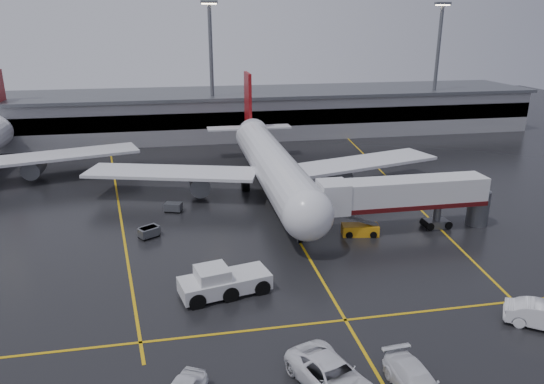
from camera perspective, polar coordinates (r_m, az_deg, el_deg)
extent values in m
plane|color=black|center=(60.06, 1.52, -2.90)|extent=(220.00, 220.00, 0.00)
cube|color=gold|center=(60.06, 1.52, -2.89)|extent=(0.25, 90.00, 0.02)
cube|color=gold|center=(41.12, 8.23, -14.01)|extent=(60.00, 0.25, 0.02)
cube|color=gold|center=(68.68, -16.87, -0.90)|extent=(9.99, 69.35, 0.02)
cube|color=gold|center=(74.53, 13.50, 0.92)|extent=(7.57, 69.64, 0.02)
cube|color=gray|center=(104.82, -4.09, 8.70)|extent=(120.00, 18.00, 8.00)
cube|color=black|center=(96.13, -3.46, 8.11)|extent=(120.00, 0.40, 3.00)
cube|color=#595B60|center=(104.16, -4.15, 11.03)|extent=(122.00, 19.00, 0.60)
cylinder|color=#595B60|center=(97.27, -6.77, 12.90)|extent=(0.70, 0.70, 25.00)
cube|color=#595B60|center=(96.85, -7.08, 20.40)|extent=(3.00, 1.20, 0.50)
cube|color=#FFE5B2|center=(96.84, -7.07, 20.22)|extent=(2.60, 0.90, 0.20)
cylinder|color=#595B60|center=(110.08, 17.92, 12.82)|extent=(0.70, 0.70, 25.00)
cube|color=#595B60|center=(109.71, 18.61, 19.41)|extent=(3.00, 1.20, 0.50)
cube|color=#FFE5B2|center=(109.70, 18.59, 19.25)|extent=(2.60, 0.90, 0.20)
cylinder|color=silver|center=(66.15, 0.08, 3.00)|extent=(5.20, 36.00, 5.20)
sphere|color=silver|center=(49.48, 4.02, -2.56)|extent=(5.20, 5.20, 5.20)
cone|color=silver|center=(86.16, -2.57, 7.09)|extent=(4.94, 8.00, 4.94)
cube|color=maroon|center=(86.29, -2.72, 10.41)|extent=(0.50, 5.50, 8.50)
cube|color=silver|center=(86.12, -2.58, 7.22)|extent=(14.00, 3.00, 0.25)
cube|color=silver|center=(67.20, -11.21, 2.17)|extent=(22.80, 11.83, 0.40)
cube|color=silver|center=(71.70, 10.05, 3.28)|extent=(22.80, 11.83, 0.40)
cylinder|color=#595B60|center=(66.69, -8.13, 0.96)|extent=(2.60, 4.50, 2.60)
cylinder|color=#595B60|center=(70.03, 7.58, 1.85)|extent=(2.60, 4.50, 2.60)
cylinder|color=#595B60|center=(53.38, 3.13, -4.62)|extent=(0.56, 0.56, 2.00)
cylinder|color=#595B60|center=(69.41, -2.98, 0.97)|extent=(0.56, 0.56, 2.00)
cylinder|color=#595B60|center=(70.51, 2.17, 1.27)|extent=(0.56, 0.56, 2.00)
cylinder|color=black|center=(53.60, 3.11, -5.15)|extent=(0.40, 1.10, 1.10)
cylinder|color=black|center=(69.55, -2.98, 0.62)|extent=(1.00, 1.40, 1.40)
cylinder|color=black|center=(70.65, 2.17, 0.92)|extent=(1.00, 1.40, 1.40)
cone|color=silver|center=(101.62, -27.98, 6.72)|extent=(4.94, 8.00, 4.94)
cube|color=silver|center=(101.59, -27.99, 6.83)|extent=(14.00, 3.00, 0.25)
cube|color=silver|center=(80.60, -22.68, 3.82)|extent=(22.80, 11.83, 0.40)
cylinder|color=#595B60|center=(80.81, -25.12, 2.49)|extent=(2.60, 4.50, 2.60)
cube|color=silver|center=(56.97, 14.75, -0.04)|extent=(18.00, 3.20, 3.00)
cube|color=#470C0E|center=(57.39, 14.64, -1.27)|extent=(18.00, 3.30, 0.50)
cube|color=silver|center=(54.03, 6.85, -0.56)|extent=(3.00, 3.40, 3.30)
cylinder|color=#595B60|center=(59.71, 18.00, -2.45)|extent=(0.80, 0.80, 3.00)
cube|color=#595B60|center=(60.08, 17.90, -3.38)|extent=(2.60, 1.60, 0.90)
cylinder|color=#595B60|center=(62.05, 22.11, -1.64)|extent=(2.40, 2.40, 4.00)
cylinder|color=black|center=(59.57, 16.96, -3.47)|extent=(0.90, 1.80, 0.90)
cylinder|color=black|center=(60.60, 18.81, -3.29)|extent=(0.90, 1.80, 0.90)
cube|color=silver|center=(43.95, -5.29, -10.12)|extent=(8.08, 4.63, 1.30)
cube|color=silver|center=(43.16, -6.72, -9.11)|extent=(3.11, 3.11, 1.09)
cube|color=black|center=(43.16, -6.72, -9.11)|extent=(2.80, 2.80, 0.98)
cylinder|color=black|center=(43.47, -8.88, -11.19)|extent=(2.09, 3.49, 1.41)
cylinder|color=black|center=(44.13, -5.28, -10.55)|extent=(2.09, 3.49, 1.41)
cylinder|color=black|center=(44.96, -1.81, -9.89)|extent=(2.09, 3.49, 1.41)
cube|color=orange|center=(55.96, 9.84, -4.20)|extent=(4.11, 2.23, 1.19)
cube|color=#595B60|center=(55.53, 9.91, -3.12)|extent=(3.86, 1.57, 1.36)
cylinder|color=black|center=(55.82, 8.51, -4.48)|extent=(1.04, 1.94, 0.76)
cylinder|color=black|center=(56.33, 11.13, -4.42)|extent=(1.04, 1.94, 0.76)
imported|color=white|center=(33.95, 6.80, -19.91)|extent=(5.43, 7.74, 1.96)
imported|color=white|center=(34.75, 15.89, -19.85)|extent=(2.78, 5.95, 1.68)
cube|color=#595B60|center=(56.35, -13.59, -4.23)|extent=(2.39, 2.19, 0.90)
cylinder|color=black|center=(55.76, -13.98, -5.04)|extent=(0.40, 0.20, 0.40)
cylinder|color=black|center=(56.50, -12.59, -4.61)|extent=(0.40, 0.20, 0.40)
cylinder|color=black|center=(56.57, -14.51, -4.74)|extent=(0.40, 0.20, 0.40)
cylinder|color=black|center=(57.30, -13.13, -4.32)|extent=(0.40, 0.20, 0.40)
cube|color=#595B60|center=(56.04, -13.68, -4.37)|extent=(2.38, 2.15, 0.90)
cylinder|color=black|center=(55.48, -14.11, -5.18)|extent=(0.40, 0.20, 0.40)
cylinder|color=black|center=(56.16, -12.68, -4.76)|extent=(0.40, 0.20, 0.40)
cylinder|color=black|center=(56.30, -14.60, -4.86)|extent=(0.40, 0.20, 0.40)
cylinder|color=black|center=(56.97, -13.19, -4.46)|extent=(0.40, 0.20, 0.40)
cube|color=#595B60|center=(62.85, -11.00, -1.62)|extent=(2.31, 1.87, 0.90)
cylinder|color=black|center=(62.83, -11.81, -2.14)|extent=(0.40, 0.20, 0.40)
cylinder|color=black|center=(62.32, -10.42, -2.22)|extent=(0.40, 0.20, 0.40)
cylinder|color=black|center=(63.71, -11.52, -1.82)|extent=(0.40, 0.20, 0.40)
cylinder|color=black|center=(63.21, -10.14, -1.90)|extent=(0.40, 0.20, 0.40)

